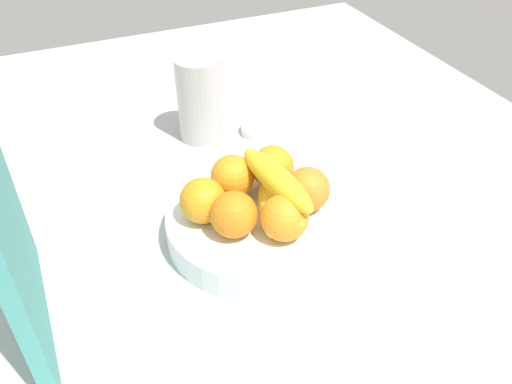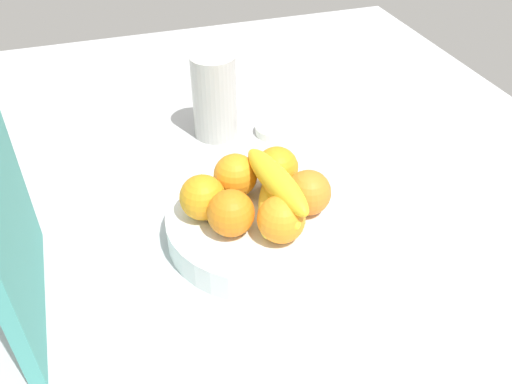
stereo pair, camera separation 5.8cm
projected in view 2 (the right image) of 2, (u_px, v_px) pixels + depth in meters
ground_plane at (252, 256)px, 81.73cm from camera, size 180.00×140.00×3.00cm
fruit_bowl at (256, 224)px, 81.79cm from camera, size 27.41×27.41×4.64cm
orange_front_left at (203, 197)px, 77.80cm from camera, size 6.84×6.84×6.84cm
orange_front_right at (232, 215)px, 74.76cm from camera, size 6.84×6.84×6.84cm
orange_center at (281, 219)px, 73.99cm from camera, size 6.84×6.84×6.84cm
orange_back_left at (308, 193)px, 78.70cm from camera, size 6.84×6.84×6.84cm
orange_back_right at (277, 168)px, 83.59cm from camera, size 6.84×6.84×6.84cm
orange_top_stack at (238, 175)px, 82.13cm from camera, size 6.84×6.84×6.84cm
banana_bunch at (276, 190)px, 77.85cm from camera, size 18.52×10.58×8.40cm
thermos_tumbler at (214, 97)px, 101.52cm from camera, size 8.50×8.50×16.55cm
jar_lid at (274, 130)px, 106.26cm from camera, size 7.67×7.67×1.66cm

